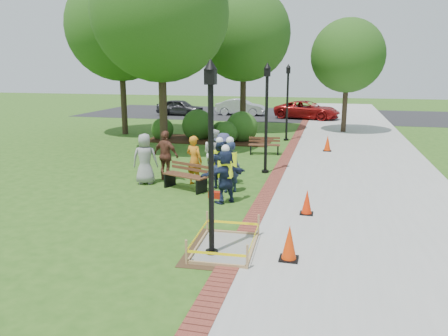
% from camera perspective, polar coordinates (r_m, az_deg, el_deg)
% --- Properties ---
extents(ground, '(100.00, 100.00, 0.00)m').
position_cam_1_polar(ground, '(12.97, -3.43, -5.36)').
color(ground, '#285116').
rests_on(ground, ground).
extents(sidewalk, '(6.00, 60.00, 0.02)m').
position_cam_1_polar(sidewalk, '(22.16, 16.99, 1.87)').
color(sidewalk, '#9E9E99').
rests_on(sidewalk, ground).
extents(brick_edging, '(0.50, 60.00, 0.03)m').
position_cam_1_polar(brick_edging, '(22.20, 8.59, 2.34)').
color(brick_edging, maroon).
rests_on(brick_edging, ground).
extents(mulch_bed, '(7.00, 3.00, 0.05)m').
position_cam_1_polar(mulch_bed, '(25.00, -1.88, 3.68)').
color(mulch_bed, '#381E0F').
rests_on(mulch_bed, ground).
extents(parking_lot, '(36.00, 12.00, 0.01)m').
position_cam_1_polar(parking_lot, '(39.13, 8.40, 6.93)').
color(parking_lot, black).
rests_on(parking_lot, ground).
extents(wet_concrete_pad, '(1.80, 2.37, 0.55)m').
position_cam_1_polar(wet_concrete_pad, '(10.14, 0.16, -9.31)').
color(wet_concrete_pad, '#47331E').
rests_on(wet_concrete_pad, ground).
extents(bench_near, '(1.71, 1.09, 0.88)m').
position_cam_1_polar(bench_near, '(14.93, -5.06, -1.78)').
color(bench_near, brown).
rests_on(bench_near, ground).
extents(bench_far, '(1.55, 0.71, 0.81)m').
position_cam_1_polar(bench_far, '(21.02, 5.28, 2.50)').
color(bench_far, brown).
rests_on(bench_far, ground).
extents(cone_front, '(0.41, 0.41, 0.81)m').
position_cam_1_polar(cone_front, '(9.62, 8.52, -9.72)').
color(cone_front, black).
rests_on(cone_front, ground).
extents(cone_back, '(0.37, 0.37, 0.73)m').
position_cam_1_polar(cone_back, '(12.58, 10.77, -4.47)').
color(cone_back, black).
rests_on(cone_back, ground).
extents(cone_far, '(0.41, 0.41, 0.81)m').
position_cam_1_polar(cone_far, '(22.22, 13.36, 3.12)').
color(cone_far, black).
rests_on(cone_far, ground).
extents(toolbox, '(0.44, 0.29, 0.21)m').
position_cam_1_polar(toolbox, '(13.98, -1.12, -3.52)').
color(toolbox, '#A91C0D').
rests_on(toolbox, ground).
extents(lamp_near, '(0.28, 0.28, 4.26)m').
position_cam_1_polar(lamp_near, '(9.21, -1.71, 2.98)').
color(lamp_near, black).
rests_on(lamp_near, ground).
extents(lamp_mid, '(0.28, 0.28, 4.26)m').
position_cam_1_polar(lamp_mid, '(16.99, 5.57, 7.56)').
color(lamp_mid, black).
rests_on(lamp_mid, ground).
extents(lamp_far, '(0.28, 0.28, 4.26)m').
position_cam_1_polar(lamp_far, '(24.91, 8.29, 9.22)').
color(lamp_far, black).
rests_on(lamp_far, ground).
extents(tree_left, '(6.44, 6.44, 9.79)m').
position_cam_1_polar(tree_left, '(21.76, -8.34, 19.43)').
color(tree_left, '#3D2D1E').
rests_on(tree_left, ground).
extents(tree_back, '(5.92, 5.92, 9.07)m').
position_cam_1_polar(tree_back, '(28.80, 2.58, 17.05)').
color(tree_back, '#3D2D1E').
rests_on(tree_back, ground).
extents(tree_right, '(4.57, 4.57, 7.06)m').
position_cam_1_polar(tree_right, '(29.05, 15.87, 13.92)').
color(tree_right, '#3D2D1E').
rests_on(tree_right, ground).
extents(tree_far, '(6.36, 6.36, 9.60)m').
position_cam_1_polar(tree_far, '(27.92, -13.44, 17.48)').
color(tree_far, '#3D2D1E').
rests_on(tree_far, ground).
extents(shrub_a, '(1.30, 1.30, 1.30)m').
position_cam_1_polar(shrub_a, '(25.80, -8.02, 3.81)').
color(shrub_a, '#244C15').
rests_on(shrub_a, ground).
extents(shrub_b, '(1.85, 1.85, 1.85)m').
position_cam_1_polar(shrub_b, '(25.53, -3.39, 3.82)').
color(shrub_b, '#244C15').
rests_on(shrub_b, ground).
extents(shrub_c, '(1.27, 1.27, 1.27)m').
position_cam_1_polar(shrub_c, '(24.21, 0.39, 3.33)').
color(shrub_c, '#244C15').
rests_on(shrub_c, ground).
extents(shrub_d, '(1.80, 1.80, 1.80)m').
position_cam_1_polar(shrub_d, '(24.84, 2.31, 3.57)').
color(shrub_d, '#244C15').
rests_on(shrub_d, ground).
extents(shrub_e, '(0.99, 0.99, 0.99)m').
position_cam_1_polar(shrub_e, '(26.23, -0.45, 4.09)').
color(shrub_e, '#244C15').
rests_on(shrub_e, ground).
extents(casual_person_a, '(0.65, 0.49, 1.81)m').
position_cam_1_polar(casual_person_a, '(15.75, -10.28, 1.18)').
color(casual_person_a, gray).
rests_on(casual_person_a, ground).
extents(casual_person_b, '(0.66, 0.54, 1.76)m').
position_cam_1_polar(casual_person_b, '(15.38, -3.91, 0.98)').
color(casual_person_b, orange).
rests_on(casual_person_b, ground).
extents(casual_person_c, '(0.71, 0.65, 1.86)m').
position_cam_1_polar(casual_person_c, '(16.36, -1.34, 1.91)').
color(casual_person_c, silver).
rests_on(casual_person_c, ground).
extents(casual_person_d, '(0.67, 0.53, 1.84)m').
position_cam_1_polar(casual_person_d, '(16.14, -7.58, 1.61)').
color(casual_person_d, brown).
rests_on(casual_person_d, ground).
extents(casual_person_e, '(0.61, 0.42, 1.84)m').
position_cam_1_polar(casual_person_e, '(15.41, -0.06, 1.18)').
color(casual_person_e, '#333559').
rests_on(casual_person_e, ground).
extents(hivis_worker_a, '(0.62, 0.62, 1.82)m').
position_cam_1_polar(hivis_worker_a, '(13.29, 0.19, -0.81)').
color(hivis_worker_a, '#1B1E48').
rests_on(hivis_worker_a, ground).
extents(hivis_worker_b, '(0.66, 0.58, 1.88)m').
position_cam_1_polar(hivis_worker_b, '(14.41, 0.78, 0.39)').
color(hivis_worker_b, '#1A1A44').
rests_on(hivis_worker_b, ground).
extents(hivis_worker_c, '(0.58, 0.45, 1.78)m').
position_cam_1_polar(hivis_worker_c, '(14.95, -0.58, 0.69)').
color(hivis_worker_c, '#151838').
rests_on(hivis_worker_c, ground).
extents(parked_car_a, '(2.21, 4.70, 1.50)m').
position_cam_1_polar(parked_car_a, '(38.28, -5.72, 6.86)').
color(parked_car_a, '#29292C').
rests_on(parked_car_a, ground).
extents(parked_car_b, '(2.09, 4.68, 1.52)m').
position_cam_1_polar(parked_car_b, '(38.22, 2.18, 6.91)').
color(parked_car_b, '#B7B6BB').
rests_on(parked_car_b, ground).
extents(parked_car_c, '(3.14, 5.14, 1.56)m').
position_cam_1_polar(parked_car_c, '(36.10, 10.76, 6.33)').
color(parked_car_c, maroon).
rests_on(parked_car_c, ground).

